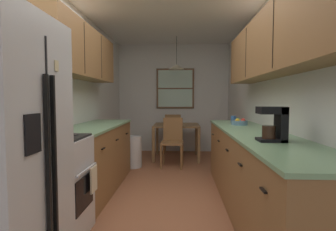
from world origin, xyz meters
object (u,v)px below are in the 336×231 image
Objects in this scene: dining_chair_far at (173,131)px; mug_by_coffeemaker at (234,119)px; microwave_over_range at (33,51)px; table_serving_bowl at (176,123)px; dining_chair_near at (172,140)px; storage_canister at (68,125)px; stove_range at (50,187)px; dining_table at (176,129)px; trash_bin at (133,152)px; fruit_bowl at (239,122)px; coffee_maker at (275,123)px.

dining_chair_far is 7.66× the size of mug_by_coffeemaker.
table_serving_bowl is (1.19, 3.28, -0.93)m from microwave_over_range.
storage_canister is at bearing -114.90° from dining_chair_near.
microwave_over_range reaches higher than stove_range.
dining_table is (1.09, 3.28, 0.15)m from stove_range.
mug_by_coffeemaker is (1.70, -0.69, 0.66)m from trash_bin.
microwave_over_range reaches higher than dining_chair_far.
fruit_bowl is at bearing -68.63° from dining_chair_far.
microwave_over_range is at bearing 179.43° from coffee_maker.
fruit_bowl is at bearing -90.45° from mug_by_coffeemaker.
dining_table reaches higher than trash_bin.
trash_bin is 1.95m from mug_by_coffeemaker.
trash_bin is (0.29, 2.53, -0.19)m from stove_range.
dining_chair_far is 1.58m from trash_bin.
dining_table is at bearing 84.33° from dining_chair_near.
dining_chair_near is 4.11× the size of fruit_bowl.
coffee_maker reaches higher than dining_table.
storage_canister is (-1.09, -2.86, 0.37)m from dining_table.
table_serving_bowl is (-0.01, 0.00, 0.13)m from dining_table.
dining_chair_near is at bearing 128.39° from fruit_bowl.
fruit_bowl is at bearing 89.24° from coffee_maker.
coffee_maker is (1.97, -0.02, 0.58)m from stove_range.
coffee_maker reaches higher than table_serving_bowl.
dining_chair_far is 4.11× the size of fruit_bowl.
table_serving_bowl is at bearing 122.32° from mug_by_coffeemaker.
dining_chair_near is 1.62m from fruit_bowl.
mug_by_coffeemaker is at bearing -64.72° from dining_chair_far.
mug_by_coffeemaker reaches higher than trash_bin.
microwave_over_range is at bearing -105.88° from dining_chair_far.
table_serving_bowl is (1.08, 3.28, 0.28)m from stove_range.
coffee_maker reaches higher than mug_by_coffeemaker.
dining_table is at bearing -82.79° from dining_chair_far.
dining_chair_near reaches higher than dining_table.
dining_chair_near is 4.45× the size of table_serving_bowl.
fruit_bowl reaches higher than dining_table.
trash_bin is (-0.71, -1.40, -0.21)m from dining_chair_far.
dining_chair_far is (-0.08, 0.65, -0.12)m from dining_table.
trash_bin is at bearing -171.97° from dining_chair_near.
coffee_maker is (1.97, -0.44, 0.07)m from storage_canister.
table_serving_bowl is (0.07, -0.65, 0.25)m from dining_chair_far.
storage_canister is 2.45m from mug_by_coffeemaker.
trash_bin is (-0.79, -0.75, -0.33)m from dining_table.
storage_canister is 2.02m from coffee_maker.
mug_by_coffeemaker is (2.00, 1.42, -0.03)m from storage_canister.
table_serving_bowl is at bearing -83.52° from dining_chair_far.
fruit_bowl is 1.08× the size of table_serving_bowl.
fruit_bowl is at bearing -64.22° from dining_table.
dining_table is 5.65× the size of storage_canister.
mug_by_coffeemaker is (2.10, 1.84, -0.73)m from microwave_over_range.
coffee_maker reaches higher than storage_canister.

